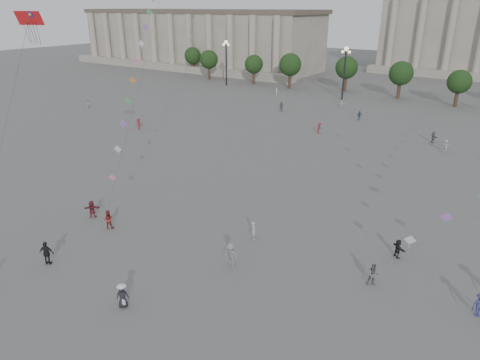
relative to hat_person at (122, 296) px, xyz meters
The scene contains 25 objects.
ground 1.65m from the hat_person, 52.17° to the left, with size 360.00×360.00×0.00m, color #585653.
hall_west 120.75m from the hat_person, 127.96° to the left, with size 84.00×26.22×17.20m.
hall_central 131.02m from the hat_person, 89.62° to the left, with size 48.30×34.30×35.50m.
tree_row 79.25m from the hat_person, 89.37° to the left, with size 137.12×5.12×8.00m.
lamp_post_far_west 83.95m from the hat_person, 121.82° to the left, with size 2.00×0.90×10.65m.
lamp_post_mid_west 72.80m from the hat_person, 101.24° to the left, with size 2.00×0.90×10.65m.
person_crowd_0 56.52m from the hat_person, 95.03° to the left, with size 0.94×0.39×1.60m, color navy.
person_crowd_1 62.76m from the hat_person, 144.85° to the left, with size 0.72×0.56×1.48m, color beige.
person_crowd_2 44.08m from the hat_person, 135.82° to the left, with size 1.14×0.65×1.76m, color maroon.
person_crowd_3 20.70m from the hat_person, 51.38° to the left, with size 1.42×0.45×1.53m, color black.
person_crowd_4 64.09m from the hat_person, 99.80° to the left, with size 1.48×0.47×1.60m, color silver.
person_crowd_6 8.35m from the hat_person, 68.93° to the left, with size 1.26×0.72×1.95m, color slate.
person_crowd_7 47.31m from the hat_person, 76.94° to the left, with size 1.60×0.51×1.72m, color silver.
person_crowd_10 71.85m from the hat_person, 112.25° to the left, with size 0.63×0.41×1.72m, color beige.
person_crowd_12 50.33m from the hat_person, 80.37° to the left, with size 1.56×0.50×1.68m, color slate.
person_crowd_13 12.34m from the hat_person, 79.75° to the left, with size 0.58×0.38×1.60m, color #B6B6B2.
person_crowd_16 57.66m from the hat_person, 109.41° to the left, with size 1.09×0.45×1.86m, color #57575B.
person_crowd_17 45.35m from the hat_person, 98.94° to the left, with size 1.08×0.62×1.66m, color maroon.
tourist_2 14.09m from the hat_person, 150.17° to the left, with size 1.53×0.49×1.65m, color maroon.
tourist_4 8.53m from the hat_person, behind, with size 1.12×0.47×1.92m, color black.
kite_flyer_0 11.36m from the hat_person, 145.19° to the left, with size 0.83×0.65×1.71m, color maroon.
kite_flyer_1 22.63m from the hat_person, 32.38° to the left, with size 1.10×0.63×1.71m, color navy.
kite_flyer_2 17.05m from the hat_person, 42.63° to the left, with size 0.82×0.64×1.68m, color slate.
hat_person is the anchor object (origin of this frame).
dragon_kite 21.48m from the hat_person, 160.03° to the left, with size 3.55×5.64×19.25m.
Camera 1 is at (18.31, -15.44, 18.19)m, focal length 32.00 mm.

